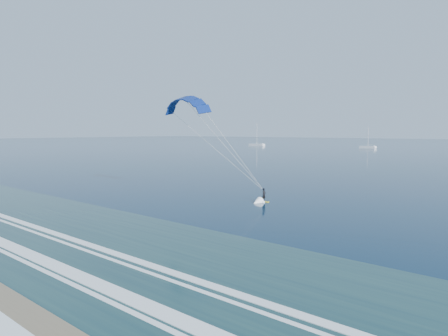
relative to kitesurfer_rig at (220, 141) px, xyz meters
name	(u,v)px	position (x,y,z in m)	size (l,w,h in m)	color
kitesurfer_rig	(220,141)	(0.00, 0.00, 0.00)	(15.71, 5.78, 14.37)	yellow
sailboat_0	(257,145)	(-100.20, 149.82, -6.77)	(9.85, 2.40, 13.23)	white
sailboat_1	(368,147)	(-38.93, 157.50, -6.79)	(7.70, 2.40, 10.71)	white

